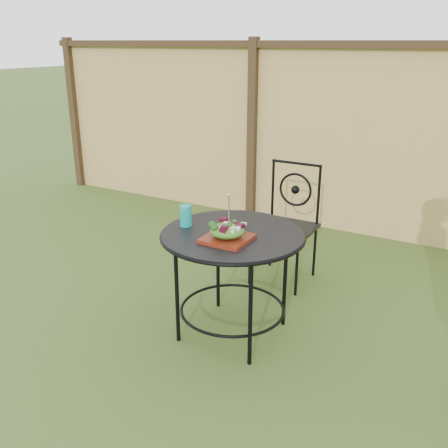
# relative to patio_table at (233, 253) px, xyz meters

# --- Properties ---
(ground) EXTENTS (60.00, 60.00, 0.00)m
(ground) POSITION_rel_patio_table_xyz_m (0.33, 0.08, -0.59)
(ground) COLOR #234114
(ground) RESTS_ON ground
(fence) EXTENTS (8.00, 0.12, 1.90)m
(fence) POSITION_rel_patio_table_xyz_m (0.33, 2.27, 0.36)
(fence) COLOR #E9C973
(fence) RESTS_ON ground
(patio_table) EXTENTS (0.92, 0.92, 0.72)m
(patio_table) POSITION_rel_patio_table_xyz_m (0.00, 0.00, 0.00)
(patio_table) COLOR black
(patio_table) RESTS_ON ground
(patio_chair) EXTENTS (0.46, 0.46, 0.95)m
(patio_chair) POSITION_rel_patio_table_xyz_m (-0.02, 0.96, -0.08)
(patio_chair) COLOR black
(patio_chair) RESTS_ON ground
(salad_plate) EXTENTS (0.27, 0.27, 0.02)m
(salad_plate) POSITION_rel_patio_table_xyz_m (0.03, -0.13, 0.15)
(salad_plate) COLOR #52170B
(salad_plate) RESTS_ON patio_table
(salad) EXTENTS (0.21, 0.21, 0.08)m
(salad) POSITION_rel_patio_table_xyz_m (0.03, -0.13, 0.20)
(salad) COLOR #235614
(salad) RESTS_ON salad_plate
(fork) EXTENTS (0.01, 0.01, 0.18)m
(fork) POSITION_rel_patio_table_xyz_m (0.04, -0.13, 0.33)
(fork) COLOR silver
(fork) RESTS_ON salad
(drinking_glass) EXTENTS (0.08, 0.08, 0.14)m
(drinking_glass) POSITION_rel_patio_table_xyz_m (-0.33, -0.04, 0.21)
(drinking_glass) COLOR #0DA29C
(drinking_glass) RESTS_ON patio_table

